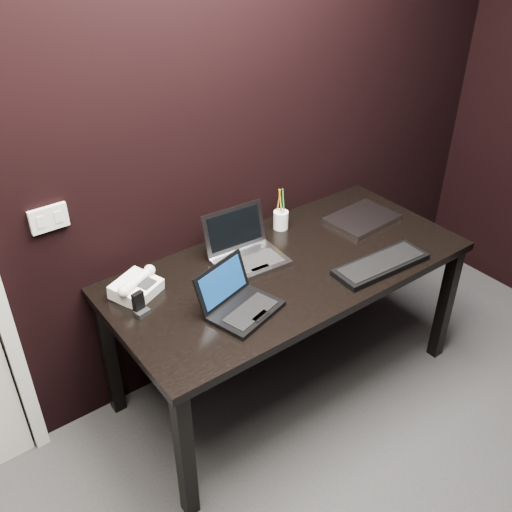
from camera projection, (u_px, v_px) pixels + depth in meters
wall_back at (181, 138)px, 2.45m from camera, size 4.00×0.00×4.00m
wall_switch at (49, 219)px, 2.24m from camera, size 0.15×0.02×0.10m
desk at (289, 278)px, 2.69m from camera, size 1.70×0.80×0.74m
netbook at (239, 303)px, 2.34m from camera, size 0.35×0.32×0.18m
silver_laptop at (246, 253)px, 2.65m from camera, size 0.34×0.31×0.22m
ext_keyboard at (381, 264)px, 2.62m from camera, size 0.48×0.19×0.03m
closed_laptop at (362, 219)px, 2.98m from camera, size 0.36×0.27×0.02m
desk_phone at (136, 287)px, 2.43m from camera, size 0.24×0.23×0.11m
mobile_phone at (140, 306)px, 2.32m from camera, size 0.07×0.06×0.10m
pen_cup at (281, 219)px, 2.89m from camera, size 0.10×0.10×0.22m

